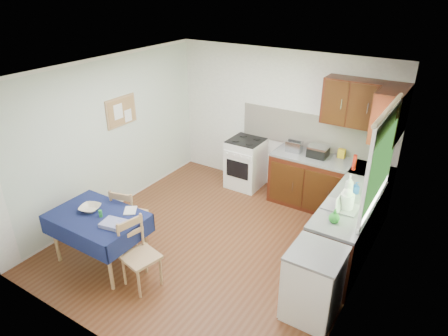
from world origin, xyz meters
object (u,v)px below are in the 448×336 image
Objects in this scene: sandwich_press at (318,151)px; dish_rack at (341,206)px; dining_table at (97,222)px; kettle at (347,200)px; chair_far at (128,214)px; chair_near at (138,252)px; toaster at (294,146)px.

sandwich_press is 1.59m from dish_rack.
dining_table is 4.35× the size of kettle.
sandwich_press is at bearing 122.85° from kettle.
chair_near is at bearing 128.02° from chair_far.
kettle reaches higher than sandwich_press.
dining_table is 3.16m from dish_rack.
sandwich_press reaches higher than chair_far.
dining_table is 1.36× the size of chair_near.
dish_rack is at bearing -171.95° from chair_far.
dish_rack reaches higher than chair_far.
chair_far is 2.93× the size of sandwich_press.
toaster is at bearing 145.09° from dish_rack.
dish_rack reaches higher than sandwich_press.
kettle reaches higher than chair_near.
dining_table is at bearing -149.45° from kettle.
chair_far is 3.02m from kettle.
dining_table is at bearing 99.33° from chair_near.
chair_far is 3.46× the size of toaster.
toaster reaches higher than chair_far.
kettle reaches higher than toaster.
dish_rack is at bearing -36.29° from sandwich_press.
dining_table is at bearing -136.00° from dish_rack.
toaster is at bearing 133.84° from kettle.
sandwich_press is at bearing 133.61° from dish_rack.
kettle is (2.77, 1.63, 0.38)m from dining_table.
sandwich_press is 1.09× the size of kettle.
sandwich_press is at bearing 0.78° from toaster.
chair_near is 2.61m from dish_rack.
chair_near reaches higher than chair_far.
chair_near is 2.96× the size of sandwich_press.
toaster is (1.48, 2.97, 0.35)m from dining_table.
kettle reaches higher than dining_table.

